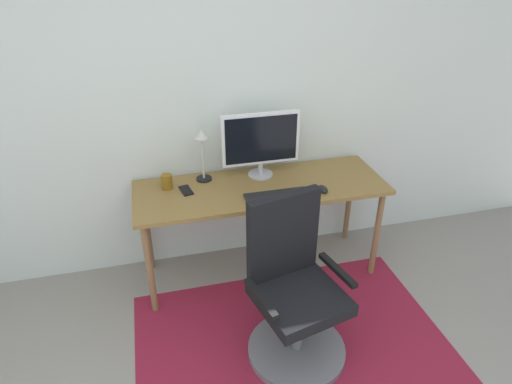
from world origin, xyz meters
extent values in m
cube|color=silver|center=(0.00, 2.20, 1.30)|extent=(6.00, 0.10, 2.60)
cube|color=maroon|center=(0.35, 1.10, 0.00)|extent=(1.94, 1.29, 0.01)
cube|color=olive|center=(0.34, 1.83, 0.73)|extent=(1.75, 0.60, 0.03)
cylinder|color=olive|center=(-0.48, 1.59, 0.36)|extent=(0.04, 0.04, 0.71)
cylinder|color=olive|center=(1.15, 1.59, 0.36)|extent=(0.04, 0.04, 0.71)
cylinder|color=olive|center=(-0.48, 2.07, 0.36)|extent=(0.04, 0.04, 0.71)
cylinder|color=olive|center=(1.15, 2.07, 0.36)|extent=(0.04, 0.04, 0.71)
cylinder|color=#B2B2B7|center=(0.37, 1.99, 0.75)|extent=(0.18, 0.18, 0.01)
cylinder|color=#B2B2B7|center=(0.37, 1.99, 0.80)|extent=(0.04, 0.04, 0.09)
cube|color=white|center=(0.37, 1.99, 1.03)|extent=(0.55, 0.04, 0.37)
cube|color=black|center=(0.37, 1.97, 1.03)|extent=(0.51, 0.00, 0.33)
cube|color=black|center=(0.40, 1.66, 0.75)|extent=(0.43, 0.13, 0.02)
ellipsoid|color=black|center=(0.72, 1.65, 0.76)|extent=(0.06, 0.10, 0.03)
cylinder|color=brown|center=(-0.30, 1.95, 0.79)|extent=(0.07, 0.07, 0.10)
cube|color=black|center=(-0.18, 1.88, 0.75)|extent=(0.09, 0.15, 0.01)
cylinder|color=black|center=(-0.03, 2.02, 0.75)|extent=(0.11, 0.11, 0.01)
cylinder|color=beige|center=(-0.03, 2.02, 0.91)|extent=(0.02, 0.02, 0.30)
cone|color=beige|center=(-0.03, 2.02, 1.09)|extent=(0.09, 0.09, 0.06)
cylinder|color=slate|center=(0.35, 1.00, 0.03)|extent=(0.60, 0.60, 0.05)
cylinder|color=slate|center=(0.35, 1.00, 0.23)|extent=(0.06, 0.06, 0.36)
cube|color=black|center=(0.35, 1.00, 0.45)|extent=(0.56, 0.56, 0.08)
cube|color=black|center=(0.30, 1.20, 0.75)|extent=(0.44, 0.16, 0.54)
cube|color=black|center=(0.10, 0.94, 0.56)|extent=(0.11, 0.33, 0.03)
cube|color=black|center=(0.59, 1.06, 0.56)|extent=(0.11, 0.33, 0.03)
camera|label=1|loc=(-0.36, -0.78, 2.21)|focal=31.00mm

